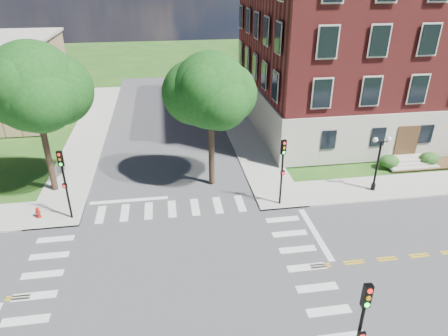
{
  "coord_description": "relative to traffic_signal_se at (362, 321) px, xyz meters",
  "views": [
    {
      "loc": [
        0.02,
        -16.47,
        14.88
      ],
      "look_at": [
        3.55,
        6.62,
        3.2
      ],
      "focal_mm": 32.0,
      "sensor_mm": 36.0,
      "label": 1
    }
  ],
  "objects": [
    {
      "name": "ground",
      "position": [
        -6.7,
        6.68,
        -3.19
      ],
      "size": [
        160.0,
        160.0,
        0.0
      ],
      "primitive_type": "plane",
      "color": "#1D4D15",
      "rests_on": "ground"
    },
    {
      "name": "road_ew",
      "position": [
        -6.7,
        6.68,
        -3.18
      ],
      "size": [
        90.0,
        12.0,
        0.01
      ],
      "primitive_type": "cube",
      "color": "#3D3D3F",
      "rests_on": "ground"
    },
    {
      "name": "road_ns",
      "position": [
        -6.7,
        6.68,
        -3.18
      ],
      "size": [
        12.0,
        90.0,
        0.01
      ],
      "primitive_type": "cube",
      "color": "#3D3D3F",
      "rests_on": "ground"
    },
    {
      "name": "sidewalk_ne",
      "position": [
        8.68,
        22.05,
        -3.13
      ],
      "size": [
        34.0,
        34.0,
        0.12
      ],
      "color": "#9E9B93",
      "rests_on": "ground"
    },
    {
      "name": "crosswalk_east",
      "position": [
        0.5,
        6.68,
        -3.19
      ],
      "size": [
        2.2,
        10.2,
        0.02
      ],
      "primitive_type": null,
      "color": "silver",
      "rests_on": "ground"
    },
    {
      "name": "stop_bar_east",
      "position": [
        2.1,
        9.68,
        -3.19
      ],
      "size": [
        0.4,
        5.5,
        0.0
      ],
      "primitive_type": "cube",
      "color": "silver",
      "rests_on": "ground"
    },
    {
      "name": "main_building",
      "position": [
        17.3,
        28.67,
        5.15
      ],
      "size": [
        30.6,
        22.4,
        16.5
      ],
      "color": "#B3AF9E",
      "rests_on": "ground"
    },
    {
      "name": "tree_c",
      "position": [
        -15.24,
        17.83,
        4.69
      ],
      "size": [
        6.07,
        6.07,
        10.81
      ],
      "color": "black",
      "rests_on": "ground"
    },
    {
      "name": "tree_d",
      "position": [
        -3.51,
        17.09,
        4.15
      ],
      "size": [
        5.39,
        5.39,
        9.94
      ],
      "color": "black",
      "rests_on": "ground"
    },
    {
      "name": "traffic_signal_se",
      "position": [
        0.0,
        0.0,
        0.0
      ],
      "size": [
        0.33,
        0.36,
        4.8
      ],
      "color": "black",
      "rests_on": "ground"
    },
    {
      "name": "traffic_signal_ne",
      "position": [
        0.81,
        13.3,
        0.0
      ],
      "size": [
        0.38,
        0.45,
        4.8
      ],
      "color": "black",
      "rests_on": "ground"
    },
    {
      "name": "traffic_signal_nw",
      "position": [
        -13.3,
        13.66,
        0.0
      ],
      "size": [
        0.38,
        0.46,
        4.8
      ],
      "color": "black",
      "rests_on": "ground"
    },
    {
      "name": "twin_lamp_west",
      "position": [
        8.22,
        14.15,
        -0.66
      ],
      "size": [
        1.36,
        0.36,
        4.23
      ],
      "color": "black",
      "rests_on": "ground"
    },
    {
      "name": "fire_hydrant",
      "position": [
        -15.47,
        14.03,
        -2.72
      ],
      "size": [
        0.35,
        0.35,
        0.75
      ],
      "color": "#98100B",
      "rests_on": "ground"
    }
  ]
}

